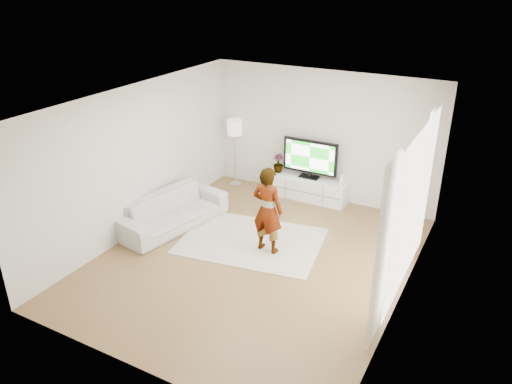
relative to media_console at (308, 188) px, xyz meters
The scene contains 17 objects.
floor 2.78m from the media_console, 86.38° to the right, with size 6.00×6.00×0.00m, color olive.
ceiling 3.77m from the media_console, 86.38° to the right, with size 6.00×6.00×0.00m, color white.
wall_left 3.79m from the media_console, 130.06° to the right, with size 0.02×6.00×2.80m, color silver.
wall_right 4.02m from the media_console, 45.95° to the right, with size 0.02×6.00×2.80m, color silver.
wall_back 1.19m from the media_console, 53.34° to the left, with size 5.00×0.02×2.80m, color silver.
wall_front 5.88m from the media_console, 88.26° to the right, with size 5.00×0.02×2.80m, color silver.
window 3.82m from the media_console, 42.87° to the right, with size 0.01×2.60×2.50m, color white.
curtain_near 4.69m from the media_console, 55.63° to the right, with size 0.04×0.70×2.60m, color white.
curtain_far 3.03m from the media_console, 24.34° to the right, with size 0.04×0.70×2.60m, color white.
media_console is the anchor object (origin of this frame).
television 0.71m from the media_console, 90.00° to the left, with size 1.22×0.24×0.85m.
game_console 0.84m from the media_console, ahead, with size 0.06×0.17×0.23m.
potted_plant 0.87m from the media_console, behind, with size 0.23×0.23×0.41m, color #3F7238.
rug 2.27m from the media_console, 94.72° to the right, with size 2.55×1.84×0.01m, color beige.
player 2.47m from the media_console, 84.70° to the right, with size 0.58×0.38×1.59m, color #334772.
sofa 3.06m from the media_console, 126.87° to the right, with size 2.26×0.88×0.66m, color silver.
floor_lamp 2.11m from the media_console, behind, with size 0.35×0.35×1.56m.
Camera 1 is at (3.57, -6.57, 4.68)m, focal length 35.00 mm.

